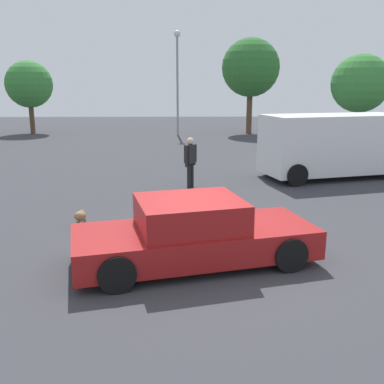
{
  "coord_description": "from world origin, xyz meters",
  "views": [
    {
      "loc": [
        -0.44,
        -7.78,
        3.3
      ],
      "look_at": [
        -0.17,
        1.91,
        0.9
      ],
      "focal_mm": 40.22,
      "sensor_mm": 36.0,
      "label": 1
    }
  ],
  "objects_px": {
    "sedan_foreground": "(194,234)",
    "pedestrian": "(190,158)",
    "dog": "(80,216)",
    "van_white": "(334,144)",
    "light_post_mid": "(177,66)"
  },
  "relations": [
    {
      "from": "pedestrian",
      "to": "light_post_mid",
      "type": "xyz_separation_m",
      "value": [
        -0.48,
        15.54,
        3.58
      ]
    },
    {
      "from": "dog",
      "to": "van_white",
      "type": "bearing_deg",
      "value": 123.25
    },
    {
      "from": "sedan_foreground",
      "to": "van_white",
      "type": "xyz_separation_m",
      "value": [
        5.39,
        7.8,
        0.66
      ]
    },
    {
      "from": "van_white",
      "to": "sedan_foreground",
      "type": "bearing_deg",
      "value": -138.49
    },
    {
      "from": "van_white",
      "to": "light_post_mid",
      "type": "bearing_deg",
      "value": 98.61
    },
    {
      "from": "sedan_foreground",
      "to": "pedestrian",
      "type": "height_order",
      "value": "pedestrian"
    },
    {
      "from": "van_white",
      "to": "light_post_mid",
      "type": "distance_m",
      "value": 15.49
    },
    {
      "from": "dog",
      "to": "pedestrian",
      "type": "xyz_separation_m",
      "value": [
        2.73,
        4.03,
        0.72
      ]
    },
    {
      "from": "sedan_foreground",
      "to": "pedestrian",
      "type": "bearing_deg",
      "value": 75.45
    },
    {
      "from": "dog",
      "to": "light_post_mid",
      "type": "bearing_deg",
      "value": 171.87
    },
    {
      "from": "pedestrian",
      "to": "light_post_mid",
      "type": "bearing_deg",
      "value": -54.07
    },
    {
      "from": "pedestrian",
      "to": "van_white",
      "type": "bearing_deg",
      "value": -129.46
    },
    {
      "from": "sedan_foreground",
      "to": "dog",
      "type": "relative_size",
      "value": 7.45
    },
    {
      "from": "van_white",
      "to": "pedestrian",
      "type": "relative_size",
      "value": 3.31
    },
    {
      "from": "sedan_foreground",
      "to": "van_white",
      "type": "distance_m",
      "value": 9.51
    }
  ]
}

